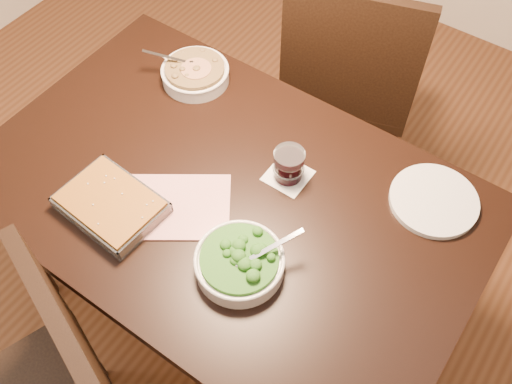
{
  "coord_description": "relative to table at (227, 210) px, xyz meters",
  "views": [
    {
      "loc": [
        0.59,
        -0.69,
        2.04
      ],
      "look_at": [
        0.09,
        0.02,
        0.8
      ],
      "focal_mm": 40.0,
      "sensor_mm": 36.0,
      "label": 1
    }
  ],
  "objects": [
    {
      "name": "ground",
      "position": [
        0.0,
        0.0,
        -0.65
      ],
      "size": [
        4.0,
        4.0,
        0.0
      ],
      "primitive_type": "plane",
      "color": "#4F2B16",
      "rests_on": "ground"
    },
    {
      "name": "table",
      "position": [
        0.0,
        0.0,
        0.0
      ],
      "size": [
        1.4,
        0.9,
        0.75
      ],
      "color": "black",
      "rests_on": "ground"
    },
    {
      "name": "magazine_a",
      "position": [
        -0.08,
        -0.12,
        0.1
      ],
      "size": [
        0.36,
        0.34,
        0.01
      ],
      "primitive_type": "cube",
      "rotation": [
        0.0,
        0.0,
        0.61
      ],
      "color": "#C13749",
      "rests_on": "table"
    },
    {
      "name": "coaster",
      "position": [
        0.11,
        0.14,
        0.1
      ],
      "size": [
        0.12,
        0.12,
        0.0
      ],
      "primitive_type": "cube",
      "color": "white",
      "rests_on": "table"
    },
    {
      "name": "stew_bowl",
      "position": [
        -0.34,
        0.3,
        0.13
      ],
      "size": [
        0.22,
        0.22,
        0.08
      ],
      "color": "white",
      "rests_on": "table"
    },
    {
      "name": "broccoli_bowl",
      "position": [
        0.17,
        -0.17,
        0.13
      ],
      "size": [
        0.23,
        0.24,
        0.09
      ],
      "color": "white",
      "rests_on": "table"
    },
    {
      "name": "baking_dish",
      "position": [
        -0.21,
        -0.22,
        0.12
      ],
      "size": [
        0.28,
        0.21,
        0.05
      ],
      "rotation": [
        0.0,
        0.0,
        -0.07
      ],
      "color": "silver",
      "rests_on": "table"
    },
    {
      "name": "wine_tumbler",
      "position": [
        0.11,
        0.14,
        0.15
      ],
      "size": [
        0.09,
        0.09,
        0.1
      ],
      "color": "black",
      "rests_on": "coaster"
    },
    {
      "name": "dinner_plate",
      "position": [
        0.49,
        0.3,
        0.1
      ],
      "size": [
        0.24,
        0.24,
        0.02
      ],
      "primitive_type": "cylinder",
      "color": "silver",
      "rests_on": "table"
    },
    {
      "name": "chair_far",
      "position": [
        -0.02,
        0.78,
        -0.1
      ],
      "size": [
        0.59,
        0.59,
        1.0
      ],
      "rotation": [
        0.0,
        0.0,
        3.44
      ],
      "color": "black",
      "rests_on": "ground"
    }
  ]
}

